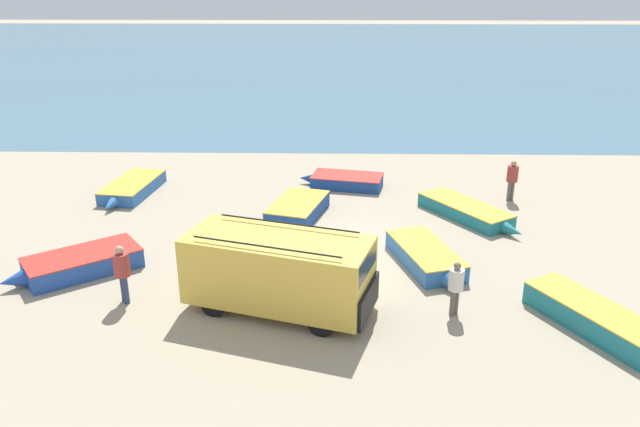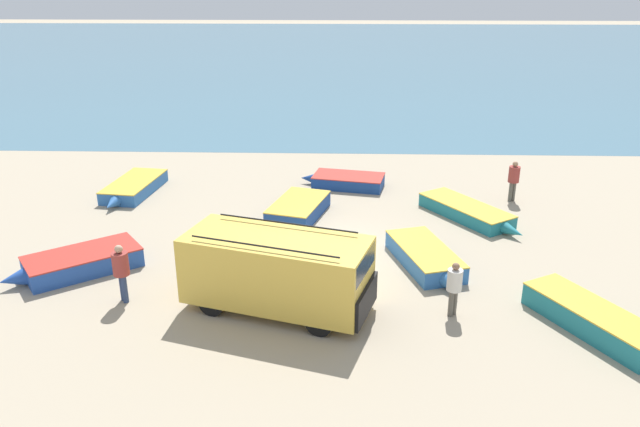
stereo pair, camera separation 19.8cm
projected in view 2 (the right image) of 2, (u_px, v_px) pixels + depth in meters
name	position (u px, v px, depth m)	size (l,w,h in m)	color
ground_plane	(320.00, 250.00, 21.47)	(200.00, 200.00, 0.00)	tan
sea_water	(335.00, 54.00, 69.79)	(120.00, 80.00, 0.01)	#477084
parked_van	(278.00, 270.00, 17.39)	(5.60, 3.56, 2.32)	gold
fishing_rowboat_0	(133.00, 187.00, 26.78)	(2.06, 4.43, 0.55)	#2D66AD
fishing_rowboat_1	(468.00, 212.00, 24.14)	(3.47, 4.49, 0.53)	#1E757F
fishing_rowboat_2	(79.00, 263.00, 19.87)	(4.04, 3.40, 0.63)	#234CA3
fishing_rowboat_3	(599.00, 322.00, 16.50)	(3.13, 4.61, 0.66)	#1E757F
fishing_rowboat_4	(299.00, 207.00, 24.44)	(2.49, 3.94, 0.61)	navy
fishing_rowboat_5	(426.00, 258.00, 20.25)	(2.39, 4.22, 0.59)	#2D66AD
fishing_rowboat_6	(346.00, 181.00, 27.62)	(3.84, 2.16, 0.53)	navy
fisherman_0	(454.00, 284.00, 17.15)	(0.42, 0.42, 1.61)	#5B564C
fisherman_1	(121.00, 268.00, 17.83)	(0.47, 0.47, 1.79)	navy
fisherman_2	(514.00, 177.00, 25.63)	(0.45, 0.45, 1.72)	#5B564C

